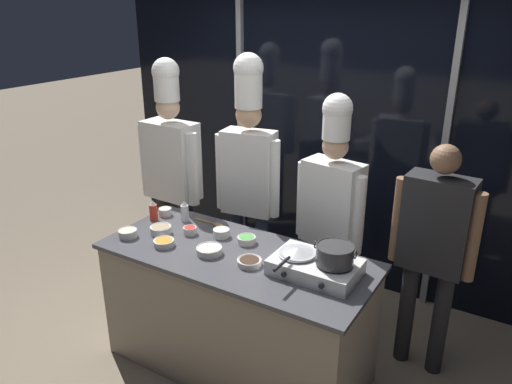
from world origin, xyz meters
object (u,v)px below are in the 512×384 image
object	(u,v)px
prep_bowl_bean_sprouts	(165,211)
prep_bowl_mushrooms	(161,229)
prep_bowl_onion	(209,250)
prep_bowl_scallions	(247,239)
serving_spoon_solid	(214,224)
stock_pot	(335,254)
portable_stove	(315,266)
prep_bowl_chicken	(128,233)
squeeze_bottle_clear	(185,212)
chef_sous	(249,166)
prep_bowl_carrots	(164,242)
chef_line	(332,203)
chef_head	(171,161)
squeeze_bottle_chili	(153,211)
prep_bowl_bell_pepper	(190,230)
person_guest	(434,240)
prep_bowl_soy_glaze	(249,262)
frying_pan	(297,251)

from	to	relation	value
prep_bowl_bean_sprouts	prep_bowl_mushrooms	bearing A→B (deg)	-54.54
prep_bowl_onion	prep_bowl_mushrooms	distance (m)	0.48
prep_bowl_scallions	serving_spoon_solid	distance (m)	0.38
prep_bowl_onion	serving_spoon_solid	xyz separation A→B (m)	(-0.24, 0.38, -0.02)
prep_bowl_mushrooms	stock_pot	bearing A→B (deg)	2.86
portable_stove	prep_bowl_chicken	bearing A→B (deg)	-170.35
portable_stove	squeeze_bottle_clear	xyz separation A→B (m)	(-1.16, 0.19, 0.03)
portable_stove	squeeze_bottle_clear	distance (m)	1.17
stock_pot	prep_bowl_scallions	bearing A→B (deg)	169.63
chef_sous	prep_bowl_carrots	bearing A→B (deg)	75.02
chef_line	chef_head	bearing A→B (deg)	10.62
prep_bowl_onion	prep_bowl_chicken	size ratio (longest dim) A/B	1.30
squeeze_bottle_chili	prep_bowl_bell_pepper	xyz separation A→B (m)	(0.38, -0.04, -0.05)
squeeze_bottle_chili	prep_bowl_bean_sprouts	size ratio (longest dim) A/B	1.59
prep_bowl_onion	squeeze_bottle_clear	bearing A→B (deg)	145.13
prep_bowl_carrots	prep_bowl_scallions	bearing A→B (deg)	35.51
chef_sous	person_guest	size ratio (longest dim) A/B	1.28
squeeze_bottle_clear	chef_head	distance (m)	0.70
squeeze_bottle_clear	prep_bowl_soy_glaze	distance (m)	0.82
stock_pot	chef_head	bearing A→B (deg)	160.03
squeeze_bottle_clear	prep_bowl_scallions	world-z (taller)	squeeze_bottle_clear
serving_spoon_solid	chef_sous	bearing A→B (deg)	88.22
prep_bowl_chicken	prep_bowl_mushrooms	size ratio (longest dim) A/B	0.86
prep_bowl_carrots	prep_bowl_bean_sprouts	xyz separation A→B (m)	(-0.33, 0.39, 0.01)
chef_sous	prep_bowl_bell_pepper	bearing A→B (deg)	75.78
prep_bowl_bean_sprouts	person_guest	world-z (taller)	person_guest
stock_pot	chef_line	xyz separation A→B (m)	(-0.31, 0.67, 0.02)
stock_pot	prep_bowl_chicken	bearing A→B (deg)	-171.12
portable_stove	prep_bowl_scallions	bearing A→B (deg)	167.49
prep_bowl_onion	prep_bowl_mushrooms	bearing A→B (deg)	172.26
chef_line	prep_bowl_bean_sprouts	bearing A→B (deg)	31.86
portable_stove	prep_bowl_soy_glaze	world-z (taller)	portable_stove
prep_bowl_chicken	chef_line	size ratio (longest dim) A/B	0.07
prep_bowl_soy_glaze	prep_bowl_onion	bearing A→B (deg)	-177.66
person_guest	prep_bowl_bell_pepper	bearing A→B (deg)	24.58
squeeze_bottle_clear	person_guest	bearing A→B (deg)	14.70
squeeze_bottle_clear	prep_bowl_carrots	world-z (taller)	squeeze_bottle_clear
prep_bowl_bean_sprouts	chef_line	size ratio (longest dim) A/B	0.05
frying_pan	squeeze_bottle_chili	size ratio (longest dim) A/B	2.61
prep_bowl_bell_pepper	frying_pan	bearing A→B (deg)	-2.85
portable_stove	chef_head	world-z (taller)	chef_head
prep_bowl_soy_glaze	chef_line	size ratio (longest dim) A/B	0.08
prep_bowl_bell_pepper	chef_sous	size ratio (longest dim) A/B	0.05
portable_stove	squeeze_bottle_chili	bearing A→B (deg)	176.61
prep_bowl_carrots	chef_sous	size ratio (longest dim) A/B	0.07
prep_bowl_bell_pepper	prep_bowl_bean_sprouts	bearing A→B (deg)	156.56
prep_bowl_bell_pepper	prep_bowl_chicken	xyz separation A→B (m)	(-0.34, -0.26, 0.00)
squeeze_bottle_clear	prep_bowl_chicken	size ratio (longest dim) A/B	1.20
portable_stove	frying_pan	bearing A→B (deg)	-177.43
prep_bowl_bell_pepper	prep_bowl_scallions	size ratio (longest dim) A/B	0.75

